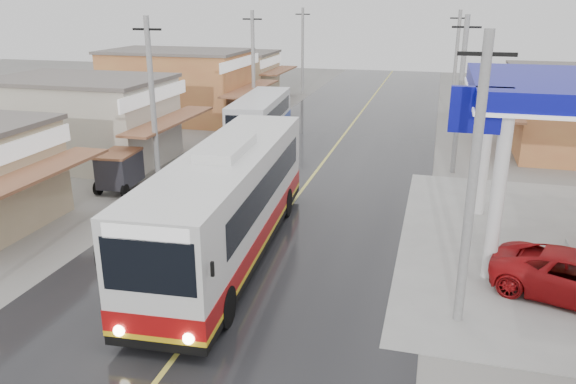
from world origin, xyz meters
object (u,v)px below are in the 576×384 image
at_px(tricycle_near, 119,169).
at_px(tyre_stack, 157,197).
at_px(second_bus, 260,118).
at_px(cyclist, 206,172).
at_px(coach_bus, 229,202).

relative_size(tricycle_near, tyre_stack, 2.78).
xyz_separation_m(second_bus, tyre_stack, (-1.11, -11.90, -1.34)).
bearing_deg(tricycle_near, tyre_stack, -28.09).
relative_size(cyclist, tricycle_near, 0.78).
distance_m(cyclist, tyre_stack, 3.24).
height_order(coach_bus, tricycle_near, coach_bus).
distance_m(second_bus, cyclist, 8.94).
bearing_deg(coach_bus, cyclist, 114.88).
distance_m(coach_bus, tyre_stack, 6.87).
relative_size(coach_bus, tyre_stack, 14.84).
distance_m(coach_bus, cyclist, 8.39).
bearing_deg(tricycle_near, cyclist, 23.86).
distance_m(tricycle_near, tyre_stack, 2.79).
bearing_deg(coach_bus, tyre_stack, 136.38).
relative_size(second_bus, tricycle_near, 3.60).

